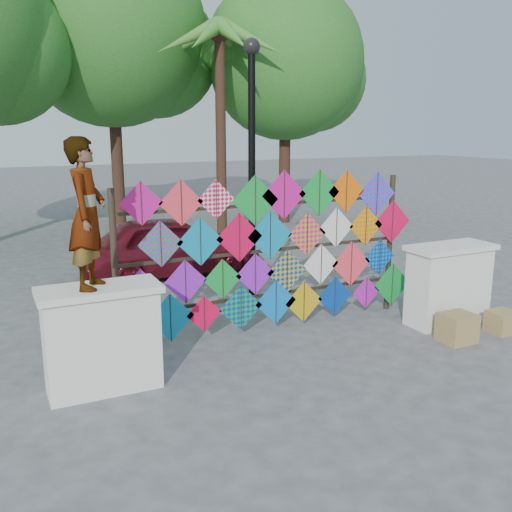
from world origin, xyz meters
name	(u,v)px	position (x,y,z in m)	size (l,w,h in m)	color
ground	(293,346)	(0.00, 0.00, 0.00)	(80.00, 80.00, 0.00)	gray
parapet_left	(102,338)	(-2.70, -0.20, 0.65)	(1.40, 0.65, 1.28)	white
parapet_right	(448,284)	(2.70, -0.20, 0.65)	(1.40, 0.65, 1.28)	white
kite_rack	(278,251)	(0.14, 0.73, 1.24)	(4.96, 0.24, 2.46)	black
tree_mid	(114,31)	(0.11, 11.03, 5.77)	(6.30, 5.60, 8.61)	#41271C
tree_east	(288,62)	(5.09, 9.53, 4.99)	(5.40, 4.80, 7.42)	#41271C
palm_tree	(220,53)	(2.20, 8.00, 4.95)	(3.62, 3.62, 5.83)	#41271C
vendor_woman	(87,214)	(-2.78, -0.20, 2.13)	(0.62, 0.41, 1.70)	#99999E
sedan	(170,246)	(-0.37, 4.59, 0.64)	(1.50, 3.74, 1.27)	maroon
lamppost	(252,150)	(0.30, 2.00, 2.69)	(0.28, 0.28, 4.46)	black
cardboard_box_near	(457,328)	(2.26, -0.88, 0.21)	(0.48, 0.42, 0.42)	#A38C4F
cardboard_box_far	(502,322)	(3.16, -0.90, 0.17)	(0.40, 0.37, 0.34)	#A38C4F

